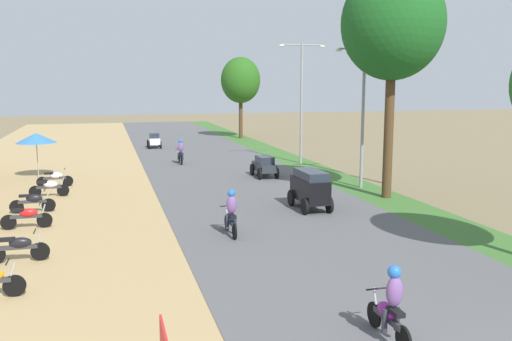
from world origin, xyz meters
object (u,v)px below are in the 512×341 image
median_tree_third (241,80)px  car_hatchback_white (154,140)px  motorbike_foreground_rider (391,305)px  parked_motorbike_fifth (50,187)px  streetlamp_near (363,106)px  motorbike_ahead_third (180,152)px  parked_motorbike_third (27,216)px  median_tree_second (393,25)px  car_van_black (310,187)px  parked_motorbike_second (19,246)px  vendor_umbrella (36,138)px  parked_motorbike_sixth (55,177)px  streetlamp_mid (301,95)px  utility_pole_near (389,104)px  car_sedan_charcoal (264,165)px  motorbike_ahead_second (231,213)px  parked_motorbike_fourth (33,201)px

median_tree_third → car_hatchback_white: median_tree_third is taller
median_tree_third → motorbike_foreground_rider: size_ratio=4.31×
parked_motorbike_fifth → streetlamp_near: streetlamp_near is taller
motorbike_ahead_third → parked_motorbike_third: bearing=-117.1°
median_tree_second → car_van_black: (-4.36, -1.43, -6.91)m
parked_motorbike_second → vendor_umbrella: vendor_umbrella is taller
median_tree_second → parked_motorbike_second: bearing=-159.7°
parked_motorbike_sixth → motorbike_foreground_rider: 21.62m
parked_motorbike_sixth → streetlamp_mid: (15.11, 4.73, 4.05)m
utility_pole_near → motorbike_ahead_third: bearing=134.8°
parked_motorbike_fifth → motorbike_foreground_rider: (8.15, -17.44, 0.30)m
car_sedan_charcoal → parked_motorbike_second: bearing=-131.9°
vendor_umbrella → median_tree_third: 25.27m
utility_pole_near → motorbike_ahead_second: 13.47m
parked_motorbike_fifth → parked_motorbike_sixth: (0.05, 2.60, 0.00)m
motorbike_foreground_rider → parked_motorbike_third: bearing=126.0°
motorbike_ahead_third → car_sedan_charcoal: bearing=-58.6°
streetlamp_near → median_tree_third: bearing=89.7°
car_hatchback_white → motorbike_ahead_third: size_ratio=1.11×
parked_motorbike_fourth → streetlamp_near: size_ratio=0.25×
car_sedan_charcoal → motorbike_foreground_rider: motorbike_foreground_rider is taller
utility_pole_near → car_sedan_charcoal: size_ratio=3.61×
motorbike_ahead_second → median_tree_second: bearing=27.7°
car_van_black → parked_motorbike_third: bearing=-179.2°
parked_motorbike_second → streetlamp_near: 17.60m
car_hatchback_white → motorbike_ahead_third: motorbike_ahead_third is taller
parked_motorbike_second → streetlamp_mid: streetlamp_mid is taller
parked_motorbike_fourth → streetlamp_mid: size_ratio=0.23×
car_sedan_charcoal → utility_pole_near: bearing=-30.4°
car_hatchback_white → parked_motorbike_fourth: bearing=-107.4°
parked_motorbike_fourth → motorbike_ahead_second: motorbike_ahead_second is taller
parked_motorbike_second → car_sedan_charcoal: (11.25, 12.52, 0.19)m
motorbike_foreground_rider → motorbike_ahead_third: 26.47m
median_tree_third → utility_pole_near: size_ratio=0.95×
parked_motorbike_second → motorbike_ahead_second: bearing=9.8°
utility_pole_near → motorbike_foreground_rider: size_ratio=4.53×
streetlamp_near → streetlamp_mid: size_ratio=0.90×
car_hatchback_white → motorbike_ahead_third: bearing=-84.6°
parked_motorbike_third → motorbike_ahead_second: bearing=-22.3°
parked_motorbike_fourth → streetlamp_near: (15.52, 1.47, 3.64)m
median_tree_second → streetlamp_mid: 12.08m
streetlamp_near → motorbike_ahead_third: streetlamp_near is taller
parked_motorbike_sixth → utility_pole_near: bearing=-11.3°
car_hatchback_white → motorbike_ahead_second: motorbike_ahead_second is taller
median_tree_third → streetlamp_near: bearing=-90.3°
median_tree_second → car_sedan_charcoal: (-3.96, 6.90, -7.19)m
motorbike_foreground_rider → motorbike_ahead_third: bearing=91.7°
parked_motorbike_sixth → motorbike_ahead_third: motorbike_ahead_third is taller
car_sedan_charcoal → parked_motorbike_third: bearing=-143.6°
median_tree_third → motorbike_ahead_third: (-7.96, -15.78, -4.75)m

